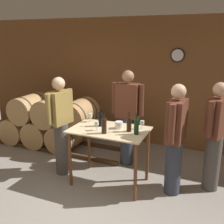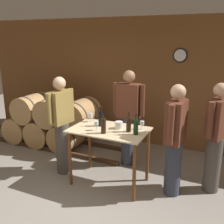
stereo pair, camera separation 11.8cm
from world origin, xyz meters
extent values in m
plane|color=gray|center=(0.00, 0.00, 0.00)|extent=(14.00, 14.00, 0.00)
cube|color=brown|center=(0.00, 2.73, 1.35)|extent=(8.40, 0.05, 2.70)
cylinder|color=black|center=(0.66, 2.69, 1.94)|extent=(0.28, 0.03, 0.28)
cylinder|color=white|center=(0.66, 2.68, 1.94)|extent=(0.23, 0.01, 0.23)
cube|color=#4C331E|center=(-1.98, 1.42, 0.04)|extent=(3.79, 0.06, 0.08)
cube|color=#4C331E|center=(-1.98, 2.04, 0.04)|extent=(3.79, 0.06, 0.08)
cylinder|color=tan|center=(-2.60, 1.73, 0.29)|extent=(0.58, 0.78, 0.58)
cylinder|color=#38383D|center=(-2.60, 1.50, 0.29)|extent=(0.60, 0.03, 0.60)
cylinder|color=#38383D|center=(-2.60, 1.97, 0.29)|extent=(0.60, 0.03, 0.60)
cylinder|color=tan|center=(-1.98, 1.73, 0.29)|extent=(0.58, 0.78, 0.58)
cylinder|color=#38383D|center=(-1.98, 1.50, 0.29)|extent=(0.60, 0.03, 0.60)
cylinder|color=#38383D|center=(-1.98, 1.97, 0.29)|extent=(0.60, 0.03, 0.60)
cylinder|color=tan|center=(-1.37, 1.73, 0.29)|extent=(0.58, 0.78, 0.58)
cylinder|color=#38383D|center=(-1.37, 1.50, 0.29)|extent=(0.60, 0.03, 0.60)
cylinder|color=#38383D|center=(-1.37, 1.97, 0.29)|extent=(0.60, 0.03, 0.60)
cylinder|color=tan|center=(-2.29, 1.73, 0.79)|extent=(0.58, 0.78, 0.58)
cylinder|color=#38383D|center=(-2.29, 1.50, 0.79)|extent=(0.60, 0.03, 0.60)
cylinder|color=#38383D|center=(-2.29, 1.97, 0.79)|extent=(0.60, 0.03, 0.60)
cylinder|color=tan|center=(-1.67, 1.73, 0.79)|extent=(0.58, 0.78, 0.58)
cylinder|color=#38383D|center=(-1.67, 1.50, 0.79)|extent=(0.60, 0.03, 0.60)
cylinder|color=#38383D|center=(-1.67, 1.97, 0.79)|extent=(0.60, 0.03, 0.60)
cylinder|color=#AD7F4C|center=(-1.06, 1.73, 0.79)|extent=(0.58, 0.78, 0.58)
cylinder|color=#38383D|center=(-1.06, 1.50, 0.79)|extent=(0.60, 0.03, 0.60)
cylinder|color=#38383D|center=(-1.06, 1.97, 0.79)|extent=(0.60, 0.03, 0.60)
cube|color=beige|center=(0.00, 0.84, 0.91)|extent=(1.19, 0.75, 0.02)
cylinder|color=brown|center=(-0.53, 0.53, 0.45)|extent=(0.05, 0.05, 0.90)
cylinder|color=brown|center=(0.54, 0.53, 0.45)|extent=(0.05, 0.05, 0.90)
cylinder|color=brown|center=(-0.53, 1.16, 0.45)|extent=(0.05, 0.05, 0.90)
cylinder|color=brown|center=(0.54, 1.16, 0.45)|extent=(0.05, 0.05, 0.90)
cylinder|color=black|center=(-0.19, 0.93, 1.03)|extent=(0.07, 0.07, 0.22)
cylinder|color=black|center=(-0.19, 0.93, 1.19)|extent=(0.02, 0.02, 0.09)
cylinder|color=black|center=(-0.19, 0.93, 1.22)|extent=(0.03, 0.03, 0.02)
cylinder|color=black|center=(0.00, 0.65, 1.03)|extent=(0.08, 0.08, 0.23)
cylinder|color=black|center=(0.00, 0.65, 1.19)|extent=(0.02, 0.02, 0.09)
cylinder|color=black|center=(0.00, 0.65, 1.22)|extent=(0.03, 0.03, 0.02)
cylinder|color=black|center=(0.31, 0.87, 1.03)|extent=(0.07, 0.07, 0.22)
cylinder|color=black|center=(0.31, 0.87, 1.18)|extent=(0.02, 0.02, 0.09)
cylinder|color=black|center=(0.31, 0.87, 1.21)|extent=(0.03, 0.03, 0.02)
cylinder|color=black|center=(0.45, 0.80, 1.03)|extent=(0.07, 0.07, 0.23)
cylinder|color=black|center=(0.45, 0.80, 1.19)|extent=(0.02, 0.02, 0.08)
cylinder|color=black|center=(0.45, 0.80, 1.22)|extent=(0.03, 0.03, 0.02)
cylinder|color=silver|center=(-0.44, 1.06, 0.92)|extent=(0.06, 0.06, 0.00)
cylinder|color=silver|center=(-0.44, 1.06, 0.96)|extent=(0.01, 0.01, 0.07)
cylinder|color=silver|center=(-0.44, 1.06, 1.03)|extent=(0.06, 0.06, 0.07)
cylinder|color=silver|center=(-0.16, 0.72, 0.92)|extent=(0.06, 0.06, 0.00)
cylinder|color=silver|center=(-0.16, 0.72, 0.96)|extent=(0.01, 0.01, 0.08)
cylinder|color=silver|center=(-0.16, 0.72, 1.03)|extent=(0.06, 0.06, 0.06)
cylinder|color=silver|center=(0.46, 1.06, 0.92)|extent=(0.06, 0.06, 0.00)
cylinder|color=silver|center=(0.46, 1.06, 0.96)|extent=(0.01, 0.01, 0.07)
cylinder|color=silver|center=(0.46, 1.06, 1.02)|extent=(0.07, 0.07, 0.06)
cylinder|color=white|center=(0.12, 0.94, 0.97)|extent=(0.12, 0.12, 0.11)
cylinder|color=#4C4742|center=(-0.87, 0.83, 0.45)|extent=(0.24, 0.24, 0.90)
cube|color=olive|center=(-0.87, 0.83, 1.18)|extent=(0.29, 0.43, 0.54)
sphere|color=tan|center=(-0.87, 0.83, 1.57)|extent=(0.21, 0.21, 0.21)
cylinder|color=olive|center=(-0.92, 0.58, 1.20)|extent=(0.09, 0.09, 0.49)
cylinder|color=olive|center=(-0.83, 1.07, 1.20)|extent=(0.09, 0.09, 0.49)
cylinder|color=#333847|center=(0.99, 0.96, 0.42)|extent=(0.24, 0.24, 0.83)
cube|color=#592D1E|center=(0.99, 0.96, 1.14)|extent=(0.25, 0.42, 0.61)
sphere|color=tan|center=(0.99, 0.96, 1.57)|extent=(0.21, 0.21, 0.21)
cylinder|color=#592D1E|center=(1.01, 1.21, 1.17)|extent=(0.09, 0.09, 0.55)
cylinder|color=#592D1E|center=(0.97, 0.71, 1.17)|extent=(0.09, 0.09, 0.55)
cylinder|color=#4C4742|center=(1.51, 1.30, 0.44)|extent=(0.24, 0.24, 0.87)
cube|color=#592D1E|center=(1.51, 1.30, 1.16)|extent=(0.34, 0.45, 0.58)
sphere|color=tan|center=(1.51, 1.30, 1.57)|extent=(0.21, 0.21, 0.21)
cylinder|color=#592D1E|center=(1.60, 1.53, 1.19)|extent=(0.09, 0.09, 0.52)
cylinder|color=#592D1E|center=(1.43, 1.06, 1.19)|extent=(0.09, 0.09, 0.52)
cylinder|color=#333847|center=(0.03, 1.59, 0.45)|extent=(0.24, 0.24, 0.90)
cube|color=#592D1E|center=(0.03, 1.59, 1.21)|extent=(0.40, 0.22, 0.62)
sphere|color=#9E7051|center=(0.03, 1.59, 1.64)|extent=(0.21, 0.21, 0.21)
cylinder|color=#592D1E|center=(0.28, 1.59, 1.24)|extent=(0.09, 0.09, 0.55)
cylinder|color=#592D1E|center=(-0.22, 1.59, 1.24)|extent=(0.09, 0.09, 0.55)
camera|label=1|loc=(1.52, -2.64, 2.28)|focal=42.00mm
camera|label=2|loc=(1.63, -2.59, 2.28)|focal=42.00mm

